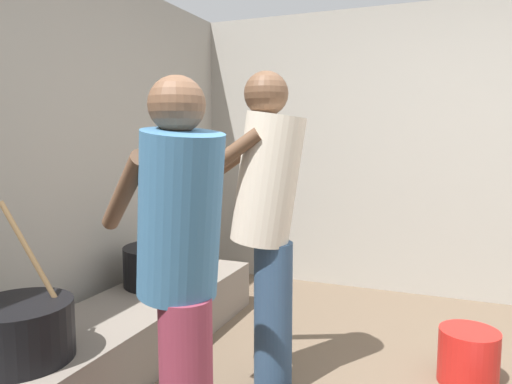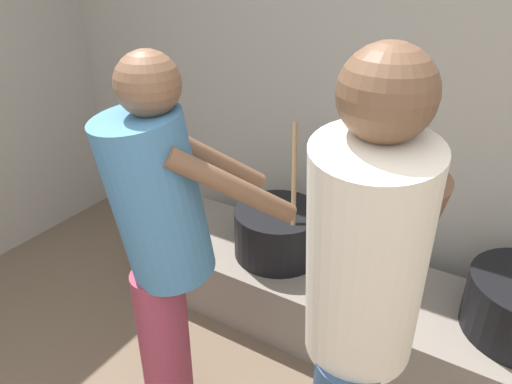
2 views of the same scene
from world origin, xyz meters
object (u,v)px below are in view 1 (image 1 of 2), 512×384
(cook_in_cream_shirt, at_px, (267,213))
(bucket_red_plastic, at_px, (468,357))
(cooking_pot_main, at_px, (20,331))
(cook_in_blue_shirt, at_px, (180,260))
(cooking_pot_secondary, at_px, (161,265))

(cook_in_cream_shirt, relative_size, bucket_red_plastic, 5.27)
(cooking_pot_main, height_order, cook_in_blue_shirt, cook_in_blue_shirt)
(cook_in_blue_shirt, bearing_deg, cooking_pot_secondary, 36.46)
(cooking_pot_main, relative_size, cooking_pot_secondary, 1.42)
(cooking_pot_secondary, distance_m, cook_in_blue_shirt, 1.54)
(cook_in_cream_shirt, distance_m, cook_in_blue_shirt, 0.76)
(cooking_pot_secondary, xyz_separation_m, cook_in_cream_shirt, (-0.44, -0.93, 0.48))
(cooking_pot_main, distance_m, cook_in_blue_shirt, 0.94)
(cooking_pot_main, relative_size, bucket_red_plastic, 2.27)
(cook_in_blue_shirt, bearing_deg, cooking_pot_main, 89.23)
(cook_in_cream_shirt, xyz_separation_m, cook_in_blue_shirt, (-0.75, 0.05, -0.07))
(cook_in_cream_shirt, height_order, cook_in_blue_shirt, cook_in_cream_shirt)
(cooking_pot_secondary, xyz_separation_m, bucket_red_plastic, (0.05, -1.92, -0.32))
(cooking_pot_secondary, bearing_deg, bucket_red_plastic, -88.64)
(cook_in_blue_shirt, height_order, bucket_red_plastic, cook_in_blue_shirt)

